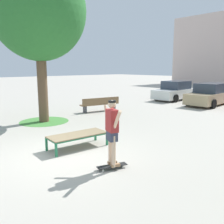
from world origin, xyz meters
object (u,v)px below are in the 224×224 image
Objects in this scene: car_white at (175,91)px; car_tan at (209,95)px; park_bench at (100,104)px; skate_box at (78,135)px; tree_near_left at (39,11)px; skater at (112,128)px; skateboard at (112,166)px.

car_tan is at bearing -11.64° from car_white.
car_white is at bearing 90.57° from park_bench.
car_white reaches higher than skate_box.
park_bench is at bearing 134.28° from skate_box.
car_tan is 1.76× the size of park_bench.
skate_box is at bearing -13.48° from tree_near_left.
skate_box is at bearing -69.44° from car_white.
skater is at bearing -62.53° from car_white.
car_tan is at bearing 106.11° from skater.
tree_near_left is (-6.37, 1.36, 3.98)m from skater.
skateboard is 0.11× the size of tree_near_left.
skate_box is 0.80× the size of park_bench.
skateboard is 0.99m from skater.
skater reaches higher than skate_box.
skater is 14.64m from car_white.
car_white is at bearing 110.56° from skate_box.
skater is 0.40× the size of car_white.
car_white is 1.75× the size of park_bench.
skater is 7.63m from tree_near_left.
tree_near_left reaches higher than skateboard.
car_tan is at bearing 66.71° from park_bench.
tree_near_left reaches higher than car_white.
car_tan is at bearing 106.11° from skateboard.
skater is 0.40× the size of car_tan.
skateboard is at bearing -73.89° from car_tan.
skate_box is at bearing -82.57° from car_tan.
skateboard is 0.19× the size of car_white.
skate_box is 13.54m from car_white.
skate_box is at bearing 171.22° from skater.
skater reaches higher than park_bench.
skater is at bearing -12.02° from tree_near_left.
tree_near_left is (-6.37, 1.36, 4.97)m from skateboard.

